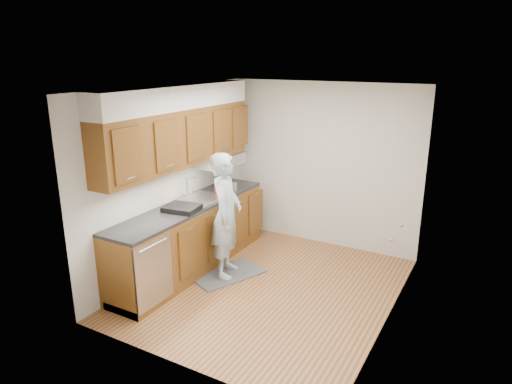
{
  "coord_description": "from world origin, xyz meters",
  "views": [
    {
      "loc": [
        2.42,
        -4.64,
        2.87
      ],
      "look_at": [
        -0.32,
        0.25,
        1.17
      ],
      "focal_mm": 32.0,
      "sensor_mm": 36.0,
      "label": 1
    }
  ],
  "objects_px": {
    "soap_bottle_a": "(222,181)",
    "steel_can": "(235,187)",
    "person": "(226,207)",
    "dish_rack": "(182,208)",
    "soap_bottle_b": "(224,187)",
    "soap_bottle_c": "(228,183)",
    "soda_can": "(217,189)"
  },
  "relations": [
    {
      "from": "soap_bottle_a",
      "to": "steel_can",
      "type": "height_order",
      "value": "soap_bottle_a"
    },
    {
      "from": "person",
      "to": "dish_rack",
      "type": "bearing_deg",
      "value": 104.92
    },
    {
      "from": "soap_bottle_b",
      "to": "dish_rack",
      "type": "distance_m",
      "value": 0.93
    },
    {
      "from": "dish_rack",
      "to": "soap_bottle_c",
      "type": "bearing_deg",
      "value": 82.99
    },
    {
      "from": "soda_can",
      "to": "soap_bottle_a",
      "type": "bearing_deg",
      "value": 108.64
    },
    {
      "from": "soap_bottle_a",
      "to": "soap_bottle_b",
      "type": "relative_size",
      "value": 1.28
    },
    {
      "from": "soap_bottle_c",
      "to": "dish_rack",
      "type": "xyz_separation_m",
      "value": [
        0.02,
        -1.13,
        -0.06
      ]
    },
    {
      "from": "person",
      "to": "soap_bottle_c",
      "type": "xyz_separation_m",
      "value": [
        -0.48,
        0.8,
        0.07
      ]
    },
    {
      "from": "soap_bottle_b",
      "to": "dish_rack",
      "type": "bearing_deg",
      "value": -92.63
    },
    {
      "from": "dish_rack",
      "to": "soap_bottle_a",
      "type": "bearing_deg",
      "value": 86.98
    },
    {
      "from": "soap_bottle_b",
      "to": "soap_bottle_c",
      "type": "bearing_deg",
      "value": 107.42
    },
    {
      "from": "soap_bottle_b",
      "to": "steel_can",
      "type": "height_order",
      "value": "soap_bottle_b"
    },
    {
      "from": "soda_can",
      "to": "dish_rack",
      "type": "bearing_deg",
      "value": -89.0
    },
    {
      "from": "soap_bottle_b",
      "to": "steel_can",
      "type": "relative_size",
      "value": 1.5
    },
    {
      "from": "soda_can",
      "to": "soap_bottle_c",
      "type": "bearing_deg",
      "value": 91.28
    },
    {
      "from": "soda_can",
      "to": "steel_can",
      "type": "xyz_separation_m",
      "value": [
        0.13,
        0.26,
        -0.0
      ]
    },
    {
      "from": "soap_bottle_c",
      "to": "steel_can",
      "type": "relative_size",
      "value": 1.47
    },
    {
      "from": "soap_bottle_c",
      "to": "soda_can",
      "type": "relative_size",
      "value": 1.38
    },
    {
      "from": "soap_bottle_a",
      "to": "soap_bottle_c",
      "type": "xyz_separation_m",
      "value": [
        0.07,
        0.06,
        -0.03
      ]
    },
    {
      "from": "dish_rack",
      "to": "soap_bottle_b",
      "type": "bearing_deg",
      "value": 79.29
    },
    {
      "from": "soap_bottle_a",
      "to": "soap_bottle_c",
      "type": "distance_m",
      "value": 0.1
    },
    {
      "from": "soap_bottle_b",
      "to": "steel_can",
      "type": "distance_m",
      "value": 0.19
    },
    {
      "from": "soap_bottle_a",
      "to": "steel_can",
      "type": "distance_m",
      "value": 0.22
    },
    {
      "from": "soap_bottle_a",
      "to": "dish_rack",
      "type": "xyz_separation_m",
      "value": [
        0.1,
        -1.07,
        -0.09
      ]
    },
    {
      "from": "person",
      "to": "soap_bottle_b",
      "type": "relative_size",
      "value": 10.24
    },
    {
      "from": "soap_bottle_c",
      "to": "dish_rack",
      "type": "relative_size",
      "value": 0.43
    },
    {
      "from": "soap_bottle_c",
      "to": "dish_rack",
      "type": "height_order",
      "value": "soap_bottle_c"
    },
    {
      "from": "steel_can",
      "to": "dish_rack",
      "type": "xyz_separation_m",
      "value": [
        -0.12,
        -1.1,
        -0.03
      ]
    },
    {
      "from": "soap_bottle_a",
      "to": "soda_can",
      "type": "distance_m",
      "value": 0.26
    },
    {
      "from": "person",
      "to": "soap_bottle_a",
      "type": "xyz_separation_m",
      "value": [
        -0.56,
        0.74,
        0.09
      ]
    },
    {
      "from": "soap_bottle_a",
      "to": "person",
      "type": "bearing_deg",
      "value": -53.2
    },
    {
      "from": "soap_bottle_c",
      "to": "soda_can",
      "type": "height_order",
      "value": "soap_bottle_c"
    }
  ]
}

